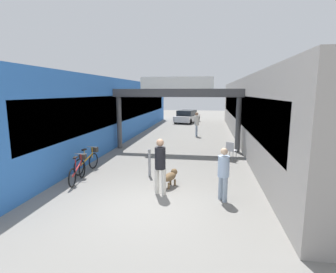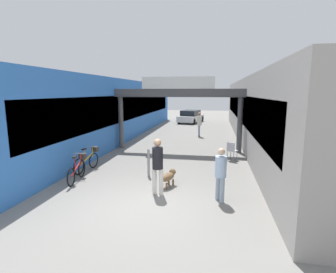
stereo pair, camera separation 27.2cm
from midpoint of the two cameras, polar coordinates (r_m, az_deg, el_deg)
name	(u,v)px [view 1 (the left image)]	position (r m, az deg, el deg)	size (l,w,h in m)	color
ground_plane	(145,205)	(7.91, -6.00, -14.65)	(80.00, 80.00, 0.00)	gray
storefront_left	(112,109)	(19.30, -12.45, 5.82)	(3.00, 26.00, 4.04)	blue
storefront_right	(260,111)	(18.28, 18.99, 5.31)	(3.00, 26.00, 4.04)	#9E9993
arcade_sign_gateway	(177,99)	(14.52, 1.37, 8.26)	(7.40, 0.47, 4.06)	#4C4C4F
pedestrian_with_dog	(160,163)	(8.32, -2.65, -5.70)	(0.42, 0.42, 1.81)	silver
pedestrian_companion	(223,171)	(8.00, 11.03, -7.38)	(0.46, 0.46, 1.63)	#8C9EB2
pedestrian_carrying_crate	(197,123)	(19.31, 5.85, 3.02)	(0.37, 0.39, 1.78)	#8C9EB2
dog_on_leash	(171,176)	(9.17, -0.31, -8.68)	(0.55, 0.82, 0.58)	brown
bicycle_red_nearest	(78,170)	(10.24, -19.66, -6.84)	(0.46, 1.68, 0.98)	black
bicycle_orange_second	(88,161)	(11.42, -17.68, -5.05)	(0.46, 1.68, 0.98)	black
bollard_post_metal	(150,162)	(10.24, -4.81, -5.63)	(0.10, 0.10, 1.08)	gray
cafe_chair_aluminium_nearer	(231,149)	(12.90, 12.92, -2.69)	(0.55, 0.55, 0.89)	gray
parked_car_white	(187,117)	(28.19, 3.90, 4.36)	(2.64, 4.30, 1.33)	silver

